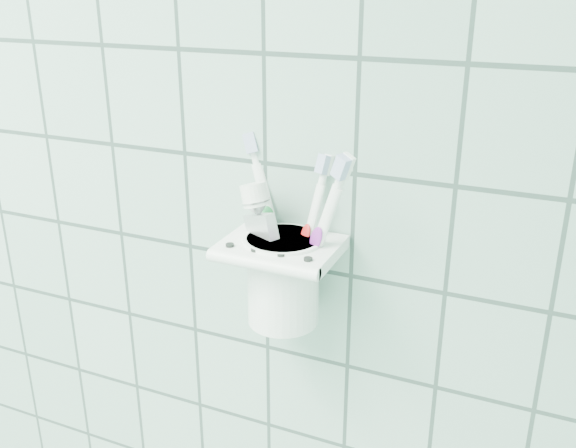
# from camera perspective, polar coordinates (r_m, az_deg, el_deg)

# --- Properties ---
(holder_bracket) EXTENTS (0.12, 0.10, 0.04)m
(holder_bracket) POSITION_cam_1_polar(r_m,az_deg,el_deg) (0.69, -0.57, -2.21)
(holder_bracket) COLOR white
(holder_bracket) RESTS_ON wall_back
(cup) EXTENTS (0.09, 0.09, 0.10)m
(cup) POSITION_cam_1_polar(r_m,az_deg,el_deg) (0.70, -0.44, -4.69)
(cup) COLOR white
(cup) RESTS_ON holder_bracket
(toothbrush_pink) EXTENTS (0.07, 0.04, 0.20)m
(toothbrush_pink) POSITION_cam_1_polar(r_m,az_deg,el_deg) (0.70, 0.27, 0.10)
(toothbrush_pink) COLOR white
(toothbrush_pink) RESTS_ON cup
(toothbrush_blue) EXTENTS (0.04, 0.05, 0.18)m
(toothbrush_blue) POSITION_cam_1_polar(r_m,az_deg,el_deg) (0.68, 0.01, -1.42)
(toothbrush_blue) COLOR white
(toothbrush_blue) RESTS_ON cup
(toothbrush_orange) EXTENTS (0.07, 0.04, 0.20)m
(toothbrush_orange) POSITION_cam_1_polar(r_m,az_deg,el_deg) (0.69, 0.57, -0.06)
(toothbrush_orange) COLOR white
(toothbrush_orange) RESTS_ON cup
(toothpaste_tube) EXTENTS (0.07, 0.04, 0.16)m
(toothpaste_tube) POSITION_cam_1_polar(r_m,az_deg,el_deg) (0.68, -0.78, -1.93)
(toothpaste_tube) COLOR silver
(toothpaste_tube) RESTS_ON cup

